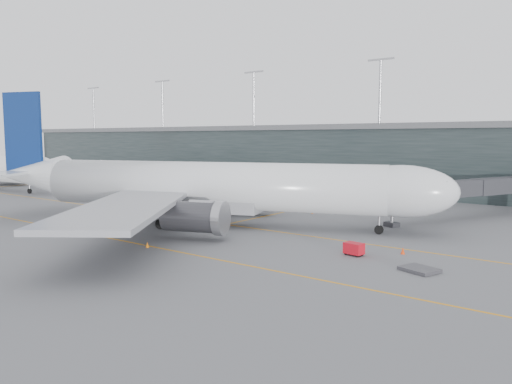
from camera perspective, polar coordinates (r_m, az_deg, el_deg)
The scene contains 17 objects.
ground at distance 77.14m, azimuth -4.34°, elevation -2.92°, with size 320.00×320.00×0.00m, color slate.
taxiline_a at distance 74.24m, azimuth -6.40°, elevation -3.29°, with size 160.00×0.25×0.02m, color orange.
taxiline_b at distance 63.85m, azimuth -16.40°, elevation -5.08°, with size 160.00×0.25×0.02m, color orange.
taxiline_lead_main at distance 90.24m, azimuth 6.54°, elevation -1.59°, with size 0.25×60.00×0.02m, color orange.
taxiline_lead_adj at distance 147.82m, azimuth -21.16°, elevation 1.08°, with size 0.25×60.00×0.02m, color orange.
terminal at distance 125.62m, azimuth 13.53°, elevation 3.97°, with size 240.00×36.00×29.00m.
main_aircraft at distance 70.38m, azimuth -5.69°, elevation 0.64°, with size 66.82×61.64×19.34m.
jet_bridge at distance 82.07m, azimuth 20.59°, elevation 0.42°, with size 18.25×43.59×6.01m.
gse_cart at distance 53.42m, azimuth 11.12°, elevation -6.34°, with size 2.11×1.52×1.33m.
baggage_dolly at distance 48.83m, azimuth 18.18°, elevation -8.40°, with size 3.14×2.51×0.31m, color #38373C.
uld_a at distance 88.36m, azimuth -2.09°, elevation -1.06°, with size 2.66×2.44×1.95m.
uld_b at distance 86.82m, azimuth -0.94°, elevation -1.30°, with size 1.94×1.63×1.62m.
uld_c at distance 84.98m, azimuth -0.65°, elevation -1.36°, with size 2.41×2.08×1.92m.
cone_nose at distance 55.27m, azimuth 16.44°, elevation -6.46°, with size 0.45×0.45×0.72m, color #F73E0D.
cone_wing_stbd at distance 57.46m, azimuth -12.31°, elevation -5.90°, with size 0.40×0.40×0.64m, color orange.
cone_wing_port at distance 81.05m, azimuth 6.44°, elevation -2.27°, with size 0.40×0.40×0.63m, color #D05B0B.
cone_tail at distance 78.27m, azimuth -15.66°, elevation -2.71°, with size 0.48×0.48×0.77m, color #F2460D.
Camera 1 is at (50.67, -56.85, 12.30)m, focal length 35.00 mm.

